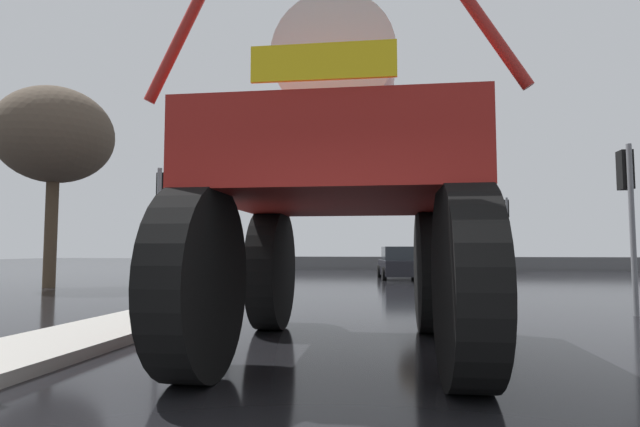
# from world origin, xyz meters

# --- Properties ---
(ground_plane) EXTENTS (120.00, 120.00, 0.00)m
(ground_plane) POSITION_xyz_m (0.00, 18.00, 0.00)
(ground_plane) COLOR black
(median_island) EXTENTS (1.60, 7.45, 0.15)m
(median_island) POSITION_xyz_m (-4.20, 4.67, 0.07)
(median_island) COLOR #9E9B93
(median_island) RESTS_ON ground
(oversize_sprayer) EXTENTS (3.95, 5.61, 4.73)m
(oversize_sprayer) POSITION_xyz_m (-0.35, 4.50, 2.19)
(oversize_sprayer) COLOR black
(oversize_sprayer) RESTS_ON ground
(sedan_ahead) EXTENTS (2.28, 4.28, 1.52)m
(sedan_ahead) POSITION_xyz_m (0.32, 21.84, 0.71)
(sedan_ahead) COLOR black
(sedan_ahead) RESTS_ON ground
(traffic_signal_near_left) EXTENTS (0.24, 0.54, 3.35)m
(traffic_signal_near_left) POSITION_xyz_m (-5.37, 9.25, 2.44)
(traffic_signal_near_left) COLOR slate
(traffic_signal_near_left) RESTS_ON ground
(traffic_signal_near_right) EXTENTS (0.24, 0.54, 3.58)m
(traffic_signal_near_right) POSITION_xyz_m (5.18, 9.24, 2.61)
(traffic_signal_near_right) COLOR slate
(traffic_signal_near_right) RESTS_ON ground
(traffic_signal_far_left) EXTENTS (0.24, 0.55, 3.88)m
(traffic_signal_far_left) POSITION_xyz_m (5.43, 22.95, 2.83)
(traffic_signal_far_left) COLOR slate
(traffic_signal_far_left) RESTS_ON ground
(streetlight_far_left) EXTENTS (2.28, 0.24, 7.80)m
(streetlight_far_left) POSITION_xyz_m (-8.85, 24.20, 4.39)
(streetlight_far_left) COLOR slate
(streetlight_far_left) RESTS_ON ground
(bare_tree_left) EXTENTS (4.17, 4.17, 7.39)m
(bare_tree_left) POSITION_xyz_m (-12.23, 14.21, 5.57)
(bare_tree_left) COLOR #473828
(bare_tree_left) RESTS_ON ground
(bare_tree_far_center) EXTENTS (3.66, 3.66, 7.82)m
(bare_tree_far_center) POSITION_xyz_m (1.88, 30.29, 6.20)
(bare_tree_far_center) COLOR #473828
(bare_tree_far_center) RESTS_ON ground
(roadside_barrier) EXTENTS (32.09, 0.24, 0.90)m
(roadside_barrier) POSITION_xyz_m (0.00, 32.98, 0.45)
(roadside_barrier) COLOR #59595B
(roadside_barrier) RESTS_ON ground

